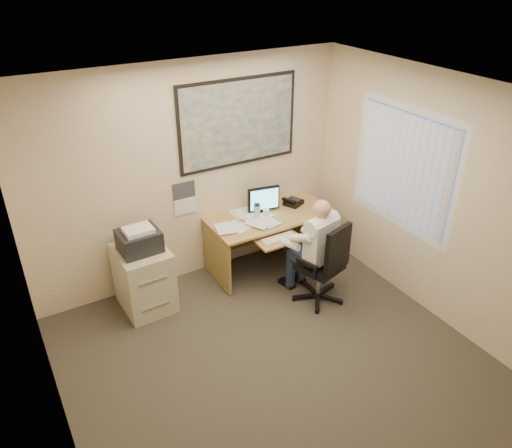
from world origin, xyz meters
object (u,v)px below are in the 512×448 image
office_chair (320,279)px  desk (290,229)px  person (319,251)px  filing_cabinet (143,273)px

office_chair → desk: bearing=60.6°
desk → office_chair: desk is taller
person → filing_cabinet: bearing=142.5°
desk → filing_cabinet: bearing=-179.3°
filing_cabinet → office_chair: (1.82, -0.95, -0.15)m
desk → filing_cabinet: desk is taller
desk → filing_cabinet: (-2.04, -0.03, 0.01)m
filing_cabinet → person: size_ratio=0.81×
filing_cabinet → office_chair: 2.06m
desk → office_chair: bearing=-103.0°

